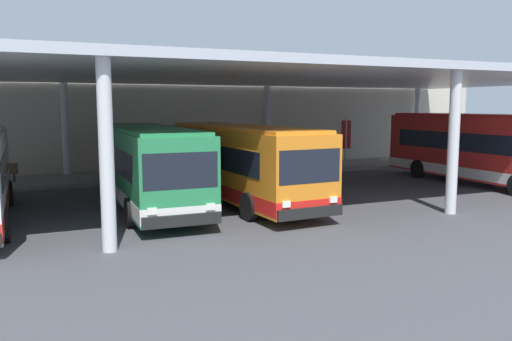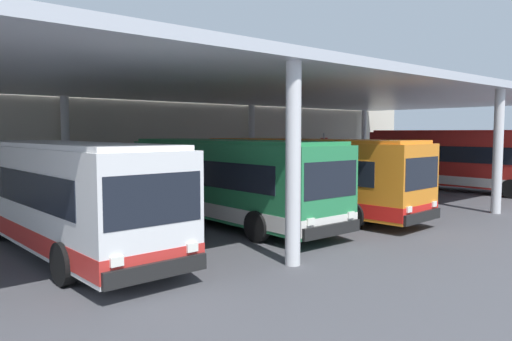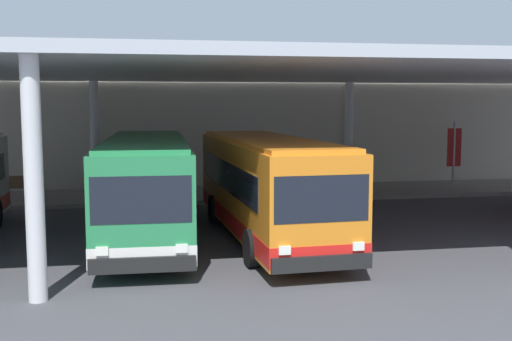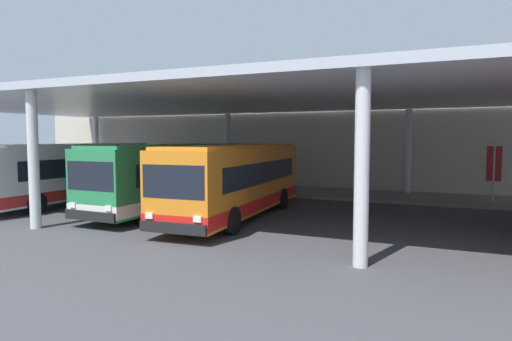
{
  "view_description": "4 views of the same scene",
  "coord_description": "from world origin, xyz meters",
  "px_view_note": "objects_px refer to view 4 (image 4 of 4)",
  "views": [
    {
      "loc": [
        -8.07,
        -16.71,
        3.98
      ],
      "look_at": [
        0.36,
        2.25,
        1.36
      ],
      "focal_mm": 36.03,
      "sensor_mm": 36.0,
      "label": 1
    },
    {
      "loc": [
        -15.14,
        -11.31,
        3.47
      ],
      "look_at": [
        -0.63,
        5.28,
        1.72
      ],
      "focal_mm": 34.31,
      "sensor_mm": 36.0,
      "label": 2
    },
    {
      "loc": [
        -3.81,
        -16.05,
        4.25
      ],
      "look_at": [
        0.03,
        5.47,
        1.85
      ],
      "focal_mm": 43.31,
      "sensor_mm": 36.0,
      "label": 3
    },
    {
      "loc": [
        8.15,
        -14.03,
        3.45
      ],
      "look_at": [
        -0.41,
        5.49,
        1.86
      ],
      "focal_mm": 30.12,
      "sensor_mm": 36.0,
      "label": 4
    }
  ],
  "objects_px": {
    "bus_nearest_bay": "(71,172)",
    "bench_waiting": "(176,177)",
    "banner_sign": "(494,167)",
    "trash_bin": "(142,176)",
    "bus_second_bay": "(173,176)",
    "bus_middle_bay": "(236,180)"
  },
  "relations": [
    {
      "from": "bus_middle_bay",
      "to": "bench_waiting",
      "type": "height_order",
      "value": "bus_middle_bay"
    },
    {
      "from": "trash_bin",
      "to": "banner_sign",
      "type": "relative_size",
      "value": 0.31
    },
    {
      "from": "bus_middle_bay",
      "to": "trash_bin",
      "type": "bearing_deg",
      "value": 144.0
    },
    {
      "from": "trash_bin",
      "to": "banner_sign",
      "type": "distance_m",
      "value": 22.89
    },
    {
      "from": "bus_nearest_bay",
      "to": "bench_waiting",
      "type": "bearing_deg",
      "value": 86.27
    },
    {
      "from": "trash_bin",
      "to": "bus_second_bay",
      "type": "bearing_deg",
      "value": -44.25
    },
    {
      "from": "bus_second_bay",
      "to": "banner_sign",
      "type": "relative_size",
      "value": 3.31
    },
    {
      "from": "bus_second_bay",
      "to": "trash_bin",
      "type": "height_order",
      "value": "bus_second_bay"
    },
    {
      "from": "trash_bin",
      "to": "bus_nearest_bay",
      "type": "bearing_deg",
      "value": -75.57
    },
    {
      "from": "bus_nearest_bay",
      "to": "bus_middle_bay",
      "type": "relative_size",
      "value": 0.99
    },
    {
      "from": "bench_waiting",
      "to": "bus_nearest_bay",
      "type": "bearing_deg",
      "value": -93.73
    },
    {
      "from": "bus_second_bay",
      "to": "bench_waiting",
      "type": "distance_m",
      "value": 10.3
    },
    {
      "from": "bus_second_bay",
      "to": "bus_middle_bay",
      "type": "bearing_deg",
      "value": -9.02
    },
    {
      "from": "banner_sign",
      "to": "bus_middle_bay",
      "type": "bearing_deg",
      "value": -142.26
    },
    {
      "from": "bus_nearest_bay",
      "to": "banner_sign",
      "type": "bearing_deg",
      "value": 21.25
    },
    {
      "from": "bus_nearest_bay",
      "to": "bus_middle_bay",
      "type": "xyz_separation_m",
      "value": [
        9.98,
        -0.22,
        0.0
      ]
    },
    {
      "from": "bus_middle_bay",
      "to": "bench_waiting",
      "type": "bearing_deg",
      "value": 135.87
    },
    {
      "from": "bench_waiting",
      "to": "banner_sign",
      "type": "height_order",
      "value": "banner_sign"
    },
    {
      "from": "bus_middle_bay",
      "to": "trash_bin",
      "type": "relative_size",
      "value": 10.86
    },
    {
      "from": "bus_nearest_bay",
      "to": "bench_waiting",
      "type": "distance_m",
      "value": 8.97
    },
    {
      "from": "trash_bin",
      "to": "banner_sign",
      "type": "bearing_deg",
      "value": -1.57
    },
    {
      "from": "bus_middle_bay",
      "to": "bus_nearest_bay",
      "type": "bearing_deg",
      "value": 178.73
    }
  ]
}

